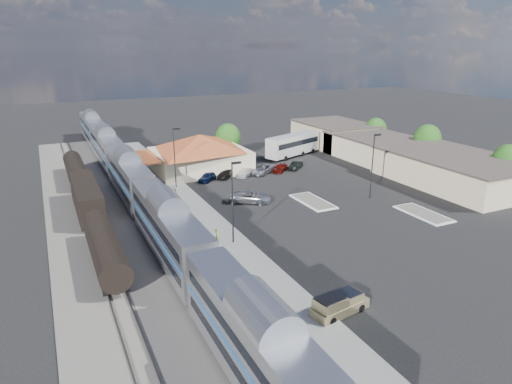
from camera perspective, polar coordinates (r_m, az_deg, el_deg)
name	(u,v)px	position (r m, az deg, el deg)	size (l,w,h in m)	color
ground	(295,211)	(58.62, 4.84, -2.38)	(280.00, 280.00, 0.00)	black
railbed	(116,215)	(59.38, -17.12, -2.81)	(16.00, 100.00, 0.12)	#4C4944
platform	(190,210)	(59.27, -8.23, -2.18)	(5.50, 92.00, 0.18)	gray
passenger_train	(129,178)	(65.10, -15.64, 1.73)	(3.00, 104.00, 5.55)	silver
freight_cars	(87,199)	(60.64, -20.41, -0.85)	(2.80, 46.00, 4.00)	black
station_depot	(200,153)	(77.07, -7.07, 4.91)	(18.35, 12.24, 6.20)	#C4B390
buildings_east	(391,151)	(85.18, 16.53, 4.95)	(14.40, 51.40, 4.80)	#C6B28C
traffic_island_south	(313,201)	(62.17, 7.12, -1.16)	(3.30, 7.50, 0.21)	silver
traffic_island_north	(423,214)	(60.95, 20.19, -2.55)	(3.30, 7.50, 0.21)	silver
lamp_plat_s	(233,196)	(47.19, -2.85, -0.53)	(1.08, 0.25, 9.00)	black
lamp_plat_n	(175,153)	(67.34, -10.09, 4.81)	(1.08, 0.25, 9.00)	black
lamp_lot	(373,161)	(63.81, 14.44, 3.80)	(1.08, 0.25, 9.00)	black
tree_east_a	(508,161)	(77.36, 28.95, 3.42)	(4.56, 4.56, 6.42)	#382314
tree_east_b	(427,140)	(87.30, 20.60, 6.15)	(4.94, 4.94, 6.96)	#382314
tree_east_c	(376,130)	(97.45, 14.72, 7.54)	(4.41, 4.41, 6.21)	#382314
tree_depot	(228,137)	(84.93, -3.52, 6.82)	(4.71, 4.71, 6.63)	#382314
pickup_truck	(340,304)	(37.49, 10.45, -13.62)	(5.15, 2.62, 1.70)	tan
suv	(250,197)	(61.38, -0.78, -0.59)	(2.64, 5.72, 1.59)	#ABAFB4
coach_bus	(293,144)	(87.33, 4.68, 6.01)	(13.06, 7.40, 4.15)	silver
person_a	(217,236)	(48.19, -4.90, -5.56)	(0.68, 0.44, 1.86)	#A9C93E
person_b	(174,193)	(63.04, -10.16, -0.17)	(0.81, 0.63, 1.66)	silver
parked_car_a	(208,177)	(71.59, -6.03, 1.92)	(1.63, 4.05, 1.38)	#0B183B
parked_car_b	(226,174)	(72.93, -3.74, 2.27)	(1.43, 4.11, 1.35)	black
parked_car_c	(245,172)	(73.86, -1.35, 2.48)	(1.79, 4.39, 1.28)	silver
parked_car_d	(262,169)	(75.41, 0.78, 2.88)	(2.43, 5.27, 1.47)	gray
parked_car_e	(280,168)	(76.58, 3.04, 3.05)	(1.63, 4.05, 1.38)	maroon
parked_car_f	(296,165)	(78.37, 5.00, 3.32)	(1.38, 3.95, 1.30)	black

